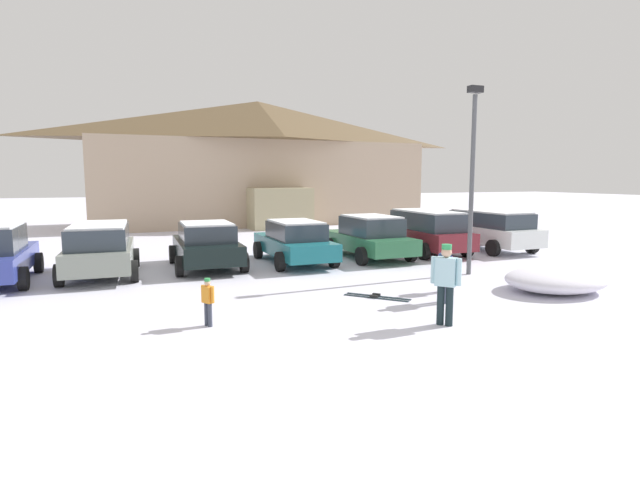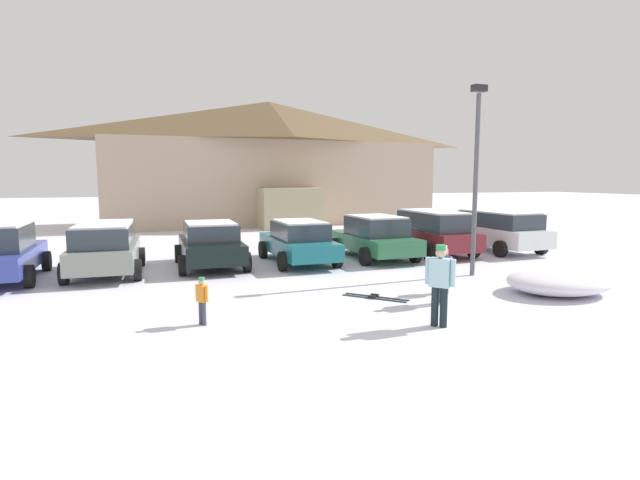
{
  "view_description": "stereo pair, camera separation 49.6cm",
  "coord_description": "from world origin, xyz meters",
  "px_view_note": "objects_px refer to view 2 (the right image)",
  "views": [
    {
      "loc": [
        -4.4,
        -5.39,
        2.99
      ],
      "look_at": [
        0.55,
        7.28,
        1.29
      ],
      "focal_mm": 28.0,
      "sensor_mm": 36.0,
      "label": 1
    },
    {
      "loc": [
        -3.93,
        -5.56,
        2.99
      ],
      "look_at": [
        0.55,
        7.28,
        1.29
      ],
      "focal_mm": 28.0,
      "sensor_mm": 36.0,
      "label": 2
    }
  ],
  "objects_px": {
    "parked_maroon_van": "(433,231)",
    "skier_child_in_orange_jacket": "(202,298)",
    "parked_white_suv": "(497,229)",
    "parked_teal_hatchback": "(298,241)",
    "parked_green_coupe": "(374,237)",
    "skier_teen_in_navy_coat": "(443,271)",
    "plowed_snow_pile": "(559,281)",
    "skier_child_in_purple_jacket": "(445,268)",
    "pair_of_skis": "(375,297)",
    "parked_grey_wagon": "(105,247)",
    "ski_lodge": "(270,162)",
    "lamp_post": "(476,171)",
    "parked_black_sedan": "(211,244)",
    "skier_adult_in_blue_parka": "(440,281)"
  },
  "relations": [
    {
      "from": "ski_lodge",
      "to": "skier_adult_in_blue_parka",
      "type": "height_order",
      "value": "ski_lodge"
    },
    {
      "from": "parked_grey_wagon",
      "to": "lamp_post",
      "type": "xyz_separation_m",
      "value": [
        10.67,
        -3.82,
        2.33
      ]
    },
    {
      "from": "skier_teen_in_navy_coat",
      "to": "parked_teal_hatchback",
      "type": "bearing_deg",
      "value": 103.38
    },
    {
      "from": "skier_child_in_orange_jacket",
      "to": "parked_maroon_van",
      "type": "bearing_deg",
      "value": 35.24
    },
    {
      "from": "parked_maroon_van",
      "to": "skier_child_in_orange_jacket",
      "type": "relative_size",
      "value": 4.61
    },
    {
      "from": "parked_black_sedan",
      "to": "skier_adult_in_blue_parka",
      "type": "relative_size",
      "value": 2.5
    },
    {
      "from": "skier_teen_in_navy_coat",
      "to": "plowed_snow_pile",
      "type": "distance_m",
      "value": 3.5
    },
    {
      "from": "ski_lodge",
      "to": "parked_green_coupe",
      "type": "xyz_separation_m",
      "value": [
        0.04,
        -16.14,
        -3.24
      ]
    },
    {
      "from": "skier_child_in_purple_jacket",
      "to": "plowed_snow_pile",
      "type": "distance_m",
      "value": 2.98
    },
    {
      "from": "ski_lodge",
      "to": "parked_green_coupe",
      "type": "distance_m",
      "value": 16.46
    },
    {
      "from": "parked_grey_wagon",
      "to": "parked_teal_hatchback",
      "type": "bearing_deg",
      "value": 0.83
    },
    {
      "from": "skier_adult_in_blue_parka",
      "to": "skier_child_in_purple_jacket",
      "type": "relative_size",
      "value": 1.43
    },
    {
      "from": "parked_teal_hatchback",
      "to": "skier_adult_in_blue_parka",
      "type": "xyz_separation_m",
      "value": [
        0.49,
        -8.21,
        0.17
      ]
    },
    {
      "from": "skier_child_in_purple_jacket",
      "to": "lamp_post",
      "type": "xyz_separation_m",
      "value": [
        2.16,
        1.79,
        2.55
      ]
    },
    {
      "from": "parked_black_sedan",
      "to": "parked_maroon_van",
      "type": "height_order",
      "value": "parked_maroon_van"
    },
    {
      "from": "ski_lodge",
      "to": "skier_child_in_orange_jacket",
      "type": "height_order",
      "value": "ski_lodge"
    },
    {
      "from": "skier_child_in_orange_jacket",
      "to": "lamp_post",
      "type": "relative_size",
      "value": 0.17
    },
    {
      "from": "ski_lodge",
      "to": "skier_child_in_purple_jacket",
      "type": "xyz_separation_m",
      "value": [
        -0.65,
        -21.88,
        -3.39
      ]
    },
    {
      "from": "ski_lodge",
      "to": "skier_child_in_purple_jacket",
      "type": "distance_m",
      "value": 22.15
    },
    {
      "from": "skier_child_in_purple_jacket",
      "to": "skier_teen_in_navy_coat",
      "type": "bearing_deg",
      "value": -125.87
    },
    {
      "from": "plowed_snow_pile",
      "to": "parked_maroon_van",
      "type": "bearing_deg",
      "value": 85.28
    },
    {
      "from": "parked_teal_hatchback",
      "to": "skier_child_in_purple_jacket",
      "type": "height_order",
      "value": "parked_teal_hatchback"
    },
    {
      "from": "parked_maroon_van",
      "to": "plowed_snow_pile",
      "type": "distance_m",
      "value": 7.04
    },
    {
      "from": "parked_white_suv",
      "to": "skier_teen_in_navy_coat",
      "type": "relative_size",
      "value": 3.23
    },
    {
      "from": "skier_child_in_purple_jacket",
      "to": "plowed_snow_pile",
      "type": "xyz_separation_m",
      "value": [
        2.79,
        -1.0,
        -0.34
      ]
    },
    {
      "from": "parked_green_coupe",
      "to": "ski_lodge",
      "type": "bearing_deg",
      "value": 90.16
    },
    {
      "from": "parked_black_sedan",
      "to": "skier_adult_in_blue_parka",
      "type": "distance_m",
      "value": 9.08
    },
    {
      "from": "skier_teen_in_navy_coat",
      "to": "parked_green_coupe",
      "type": "bearing_deg",
      "value": 78.38
    },
    {
      "from": "pair_of_skis",
      "to": "parked_grey_wagon",
      "type": "bearing_deg",
      "value": 139.98
    },
    {
      "from": "parked_white_suv",
      "to": "lamp_post",
      "type": "relative_size",
      "value": 0.8
    },
    {
      "from": "parked_teal_hatchback",
      "to": "parked_white_suv",
      "type": "xyz_separation_m",
      "value": [
        8.55,
        0.1,
        0.12
      ]
    },
    {
      "from": "parked_white_suv",
      "to": "skier_child_in_orange_jacket",
      "type": "height_order",
      "value": "parked_white_suv"
    },
    {
      "from": "skier_child_in_orange_jacket",
      "to": "lamp_post",
      "type": "bearing_deg",
      "value": 17.19
    },
    {
      "from": "parked_grey_wagon",
      "to": "skier_child_in_purple_jacket",
      "type": "bearing_deg",
      "value": -33.39
    },
    {
      "from": "skier_adult_in_blue_parka",
      "to": "lamp_post",
      "type": "xyz_separation_m",
      "value": [
        3.94,
        4.3,
        2.27
      ]
    },
    {
      "from": "parked_white_suv",
      "to": "parked_green_coupe",
      "type": "bearing_deg",
      "value": -179.36
    },
    {
      "from": "parked_teal_hatchback",
      "to": "skier_child_in_purple_jacket",
      "type": "xyz_separation_m",
      "value": [
        2.26,
        -5.7,
        -0.12
      ]
    },
    {
      "from": "parked_black_sedan",
      "to": "parked_green_coupe",
      "type": "bearing_deg",
      "value": -1.17
    },
    {
      "from": "parked_black_sedan",
      "to": "parked_maroon_van",
      "type": "relative_size",
      "value": 0.91
    },
    {
      "from": "skier_adult_in_blue_parka",
      "to": "skier_child_in_purple_jacket",
      "type": "bearing_deg",
      "value": 54.75
    },
    {
      "from": "plowed_snow_pile",
      "to": "skier_teen_in_navy_coat",
      "type": "bearing_deg",
      "value": 179.0
    },
    {
      "from": "skier_child_in_purple_jacket",
      "to": "lamp_post",
      "type": "relative_size",
      "value": 0.2
    },
    {
      "from": "parked_white_suv",
      "to": "pair_of_skis",
      "type": "bearing_deg",
      "value": -145.34
    },
    {
      "from": "ski_lodge",
      "to": "lamp_post",
      "type": "relative_size",
      "value": 3.78
    },
    {
      "from": "parked_maroon_van",
      "to": "plowed_snow_pile",
      "type": "relative_size",
      "value": 1.64
    },
    {
      "from": "parked_green_coupe",
      "to": "pair_of_skis",
      "type": "relative_size",
      "value": 3.12
    },
    {
      "from": "parked_maroon_van",
      "to": "parked_white_suv",
      "type": "xyz_separation_m",
      "value": [
        2.92,
        -0.19,
        -0.02
      ]
    },
    {
      "from": "parked_green_coupe",
      "to": "skier_teen_in_navy_coat",
      "type": "distance_m",
      "value": 6.82
    },
    {
      "from": "ski_lodge",
      "to": "parked_black_sedan",
      "type": "relative_size",
      "value": 5.17
    },
    {
      "from": "parked_white_suv",
      "to": "parked_teal_hatchback",
      "type": "bearing_deg",
      "value": -179.33
    }
  ]
}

